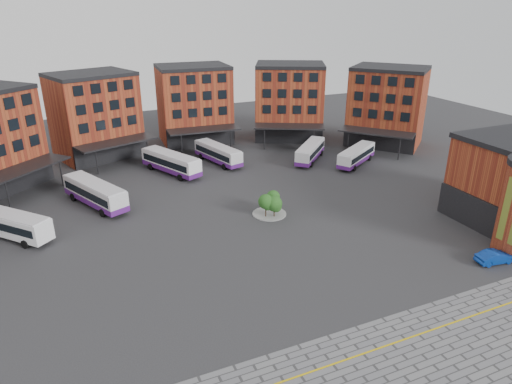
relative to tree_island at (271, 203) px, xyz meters
name	(u,v)px	position (x,y,z in m)	size (l,w,h in m)	color
ground	(301,262)	(-2.07, -11.57, -1.76)	(160.00, 160.00, 0.00)	#28282B
yellow_line	(405,339)	(-0.07, -25.57, -1.73)	(26.00, 0.15, 0.02)	gold
main_building	(166,120)	(-6.84, 26.68, 5.46)	(94.14, 42.48, 14.60)	#994121
tree_island	(271,203)	(0.00, 0.00, 0.00)	(4.40, 4.40, 3.13)	gray
bus_a	(10,223)	(-30.26, 6.83, 0.09)	(9.27, 9.91, 3.13)	white
bus_b	(95,193)	(-20.29, 12.34, 0.06)	(7.41, 12.04, 3.37)	silver
bus_c	(171,162)	(-7.88, 20.73, 0.04)	(7.41, 11.86, 3.33)	white
bus_d	(218,153)	(0.69, 22.54, -0.09)	(5.29, 11.21, 3.08)	silver
bus_e	(310,151)	(15.70, 17.34, -0.14)	(9.26, 9.24, 2.99)	silver
bus_f	(356,155)	(21.79, 12.39, -0.18)	(10.10, 7.49, 2.93)	white
blue_car	(495,257)	(16.61, -19.92, -1.06)	(1.48, 4.25, 1.40)	#0B3293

